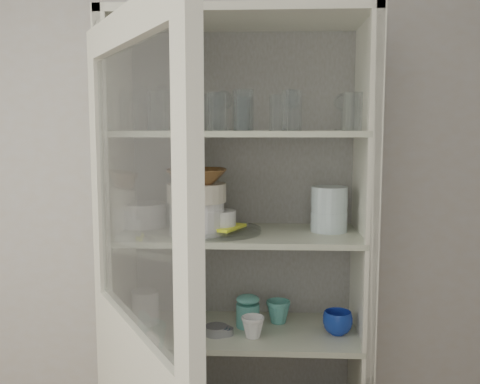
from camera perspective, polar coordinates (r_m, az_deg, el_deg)
The scene contains 31 objects.
wall_back at distance 2.37m, azimuth -4.56°, elevation -2.20°, with size 3.60×0.02×2.60m, color #BEB5A7.
pantry_cabinet at distance 2.28m, azimuth 0.08°, elevation -11.87°, with size 1.00×0.45×2.10m.
tumbler_0 at distance 2.00m, azimuth -8.81°, elevation 8.57°, with size 0.07×0.07×0.15m, color silver.
tumbler_1 at distance 2.00m, azimuth -4.86°, elevation 8.51°, with size 0.07×0.07×0.14m, color silver.
tumbler_2 at distance 1.99m, azimuth 0.22°, elevation 8.36°, with size 0.06×0.06×0.13m, color silver.
tumbler_3 at distance 1.94m, azimuth -2.41°, elevation 8.55°, with size 0.07×0.07×0.14m, color silver.
tumbler_4 at distance 1.96m, azimuth 4.08°, elevation 8.42°, with size 0.06×0.06×0.13m, color silver.
tumbler_5 at distance 1.95m, azimuth 5.54°, elevation 8.64°, with size 0.07×0.07×0.14m, color silver.
tumbler_6 at distance 1.96m, azimuth 11.93°, elevation 8.39°, with size 0.07×0.07×0.14m, color silver.
tumbler_7 at distance 2.14m, azimuth -8.42°, elevation 8.51°, with size 0.08×0.08×0.15m, color silver.
tumbler_8 at distance 2.13m, azimuth -2.96°, elevation 8.50°, with size 0.07×0.07×0.14m, color silver.
tumbler_9 at distance 2.12m, azimuth 0.23°, elevation 8.65°, with size 0.08×0.08×0.15m, color silver.
tumbler_10 at distance 2.07m, azimuth 0.37°, elevation 8.73°, with size 0.08×0.08×0.16m, color silver.
goblet_0 at distance 2.24m, azimuth -5.98°, elevation 8.49°, with size 0.07×0.07×0.15m, color silver, non-canonical shape.
goblet_1 at distance 2.19m, azimuth -1.79°, elevation 8.87°, with size 0.08×0.08×0.18m, color silver, non-canonical shape.
goblet_2 at distance 2.22m, azimuth 5.30°, elevation 8.92°, with size 0.08×0.08×0.18m, color silver, non-canonical shape.
goblet_3 at distance 2.23m, azimuth 10.86°, elevation 8.55°, with size 0.07×0.07×0.16m, color silver, non-canonical shape.
plate_stack_front at distance 2.09m, azimuth -4.63°, elevation -2.75°, with size 0.21×0.21×0.13m, color white.
plate_stack_back at distance 2.28m, azimuth -10.25°, elevation -2.40°, with size 0.19×0.19×0.10m, color white.
cream_bowl at distance 2.07m, azimuth -4.66°, elevation -0.06°, with size 0.23×0.23×0.07m, color beige.
terracotta_bowl at distance 2.07m, azimuth -4.67°, elevation 1.70°, with size 0.23×0.23×0.06m, color brown.
glass_platter at distance 2.11m, azimuth -2.26°, elevation -4.10°, with size 0.33×0.33×0.02m, color silver.
yellow_trivet at distance 2.11m, azimuth -2.26°, elevation -3.70°, with size 0.16×0.16×0.01m, color yellow.
white_ramekin at distance 2.10m, azimuth -2.27°, elevation -2.76°, with size 0.14×0.14×0.06m, color white.
grey_bowl_stack at distance 2.15m, azimuth 9.48°, elevation -1.81°, with size 0.14×0.14×0.18m, color silver.
mug_blue at distance 2.20m, azimuth 10.37°, elevation -13.55°, with size 0.12×0.12×0.09m, color #10359E.
mug_teal at distance 2.29m, azimuth 4.10°, elevation -12.62°, with size 0.10×0.10×0.09m, color teal.
mug_white at distance 2.14m, azimuth 1.38°, elevation -14.20°, with size 0.09×0.09×0.08m, color white.
teal_jar at distance 2.24m, azimuth 0.84°, elevation -12.77°, with size 0.10×0.10×0.12m.
measuring_cups at distance 2.18m, azimuth -2.56°, elevation -14.52°, with size 0.09×0.09×0.04m, color #999BAC.
white_canister at distance 2.32m, azimuth -10.06°, elevation -11.97°, with size 0.11×0.11×0.13m, color white.
Camera 1 is at (0.31, -0.82, 1.67)m, focal length 40.00 mm.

